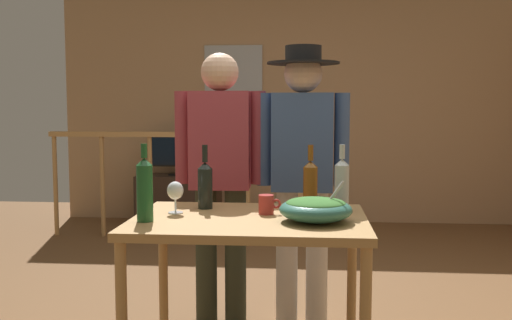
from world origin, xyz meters
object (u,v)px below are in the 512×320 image
Objects in this scene: framed_picture at (233,70)px; serving_table at (250,235)px; wine_bottle_green at (145,189)px; tv_console at (179,200)px; wine_bottle_clear at (342,184)px; stair_railing at (217,171)px; person_standing_right at (303,161)px; wine_glass at (175,192)px; wine_bottle_dark at (205,184)px; salad_bowl at (316,208)px; mug_red at (267,204)px; flat_screen_tv at (178,150)px; wine_bottle_amber at (310,183)px; person_standing_left at (220,166)px.

framed_picture is 4.00m from serving_table.
tv_console is at bearing 100.16° from wine_bottle_green.
framed_picture is at bearing 26.79° from tv_console.
serving_table is 3.29× the size of wine_bottle_clear.
stair_railing is 2.37m from person_standing_right.
wine_bottle_dark reaches higher than wine_glass.
wine_bottle_clear is 0.97m from wine_bottle_green.
wine_bottle_dark is at bearing 152.25° from salad_bowl.
salad_bowl reaches higher than tv_console.
serving_table is 3.11× the size of wine_bottle_green.
tv_console is (-0.57, -0.29, -1.43)m from framed_picture.
mug_red is at bearing -70.76° from tv_console.
wine_bottle_green is at bearing -121.29° from wine_bottle_dark.
person_standing_right is at bearing 70.86° from serving_table.
person_standing_right is at bearing 44.64° from wine_bottle_dark.
wine_bottle_clear is at bearing -68.94° from stair_railing.
person_standing_right reaches higher than salad_bowl.
wine_bottle_clear is at bearing -74.68° from framed_picture.
wine_bottle_green is at bearing -114.30° from wine_glass.
wine_glass is 0.19m from wine_bottle_dark.
tv_console is (-0.53, 0.64, -0.39)m from stair_railing.
wine_bottle_green reaches higher than flat_screen_tv.
wine_glass is (0.23, -2.83, 0.22)m from stair_railing.
serving_table is at bearing -131.70° from mug_red.
stair_railing is 3.06m from wine_bottle_green.
person_standing_right is at bearing -63.83° from flat_screen_tv.
person_standing_right reaches higher than wine_bottle_clear.
framed_picture is at bearing 91.24° from wine_bottle_green.
wine_bottle_clear is at bearing 7.30° from wine_glass.
mug_red is at bearing -21.78° from wine_bottle_dark.
wine_bottle_amber is at bearing 7.12° from wine_bottle_dark.
wine_glass is at bearing 76.84° from person_standing_left.
framed_picture is 1.96× the size of wine_bottle_dark.
wine_bottle_dark is at bearing 176.41° from wine_bottle_clear.
stair_railing reaches higher than salad_bowl.
person_standing_right is (-0.04, 0.42, 0.07)m from wine_bottle_amber.
flat_screen_tv is (0.00, -0.03, 0.55)m from tv_console.
wine_bottle_green reaches higher than wine_glass.
person_standing_right is at bearing 45.89° from wine_glass.
wine_glass is (0.18, -3.76, -0.82)m from framed_picture.
wine_bottle_clear is 0.21× the size of person_standing_left.
wine_bottle_green is 0.22× the size of person_standing_right.
wine_bottle_dark is at bearing -82.52° from stair_railing.
person_standing_right is (-0.07, 0.79, 0.14)m from salad_bowl.
stair_railing reaches higher than wine_glass.
mug_red is at bearing -76.41° from stair_railing.
wine_glass is 0.10× the size of person_standing_left.
wine_bottle_clear reaches higher than tv_console.
framed_picture is 0.40× the size of person_standing_left.
wine_bottle_green is 1.08× the size of wine_bottle_dark.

